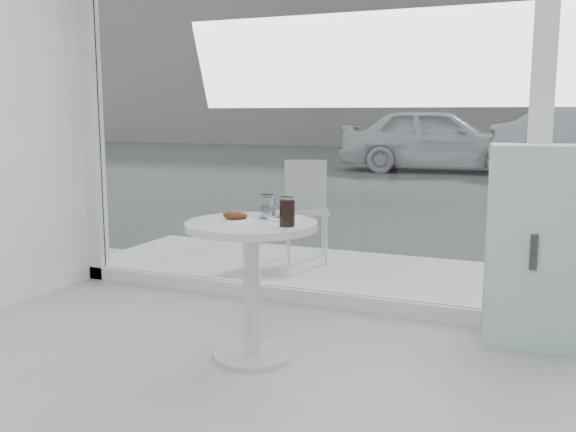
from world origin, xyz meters
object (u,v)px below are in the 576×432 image
at_px(water_tumbler_b, 267,208).
at_px(patio_chair, 307,203).
at_px(car_white, 437,139).
at_px(mint_cabinet, 535,246).
at_px(plate_donut, 285,216).
at_px(water_tumbler_a, 269,208).
at_px(cola_glass, 287,212).
at_px(plate_fritter, 235,217).
at_px(main_table, 252,261).

bearing_deg(water_tumbler_b, patio_chair, 105.37).
relative_size(car_white, water_tumbler_b, 33.79).
height_order(mint_cabinet, car_white, car_white).
relative_size(patio_chair, car_white, 0.20).
height_order(car_white, plate_donut, car_white).
distance_m(water_tumbler_a, cola_glass, 0.31).
height_order(car_white, water_tumbler_a, car_white).
distance_m(plate_fritter, plate_donut, 0.28).
distance_m(car_white, water_tumbler_a, 11.99).
xyz_separation_m(car_white, plate_donut, (1.26, -11.98, 0.04)).
xyz_separation_m(car_white, cola_glass, (1.35, -12.17, 0.09)).
relative_size(mint_cabinet, car_white, 0.27).
xyz_separation_m(main_table, plate_fritter, (-0.07, -0.05, 0.25)).
distance_m(water_tumbler_a, water_tumbler_b, 0.02).
relative_size(mint_cabinet, water_tumbler_b, 8.99).
distance_m(plate_fritter, cola_glass, 0.31).
bearing_deg(plate_fritter, car_white, 94.90).
bearing_deg(water_tumbler_a, car_white, 95.46).
height_order(mint_cabinet, water_tumbler_b, mint_cabinet).
relative_size(car_white, water_tumbler_a, 37.99).
height_order(mint_cabinet, patio_chair, mint_cabinet).
bearing_deg(patio_chair, car_white, 68.58).
xyz_separation_m(main_table, water_tumbler_a, (0.02, 0.18, 0.27)).
height_order(car_white, water_tumbler_b, car_white).
xyz_separation_m(mint_cabinet, plate_donut, (-1.27, -0.73, 0.20)).
bearing_deg(water_tumbler_a, plate_donut, -19.75).
distance_m(mint_cabinet, cola_glass, 1.52).
distance_m(main_table, plate_fritter, 0.26).
height_order(main_table, cola_glass, cola_glass).
relative_size(plate_fritter, plate_donut, 1.08).
height_order(plate_donut, water_tumbler_b, water_tumbler_b).
bearing_deg(cola_glass, water_tumbler_b, 135.05).
distance_m(car_white, plate_fritter, 12.21).
height_order(main_table, car_white, car_white).
distance_m(mint_cabinet, plate_fritter, 1.76).
relative_size(patio_chair, plate_donut, 4.53).
distance_m(mint_cabinet, plate_donut, 1.48).
relative_size(main_table, cola_glass, 5.01).
bearing_deg(water_tumbler_b, plate_donut, -11.88).
bearing_deg(mint_cabinet, plate_fritter, -156.32).
distance_m(main_table, patio_chair, 2.32).
relative_size(water_tumbler_a, cola_glass, 0.76).
relative_size(mint_cabinet, plate_fritter, 5.57).
xyz_separation_m(patio_chair, water_tumbler_b, (0.58, -2.09, 0.28)).
xyz_separation_m(patio_chair, car_white, (-0.56, 9.86, 0.20)).
bearing_deg(cola_glass, mint_cabinet, 37.55).
bearing_deg(plate_fritter, main_table, 32.30).
xyz_separation_m(mint_cabinet, patio_chair, (-1.97, 1.39, -0.04)).
distance_m(main_table, mint_cabinet, 1.66).
bearing_deg(car_white, plate_fritter, 178.98).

